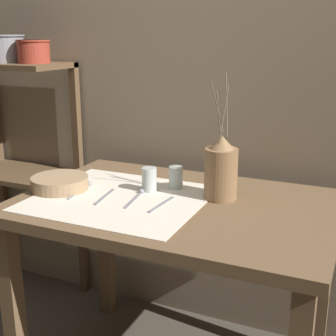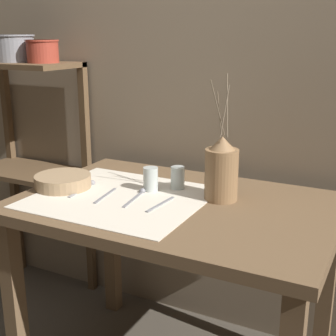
% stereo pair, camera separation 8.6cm
% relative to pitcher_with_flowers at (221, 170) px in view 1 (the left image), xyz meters
% --- Properties ---
extents(stone_wall_back, '(7.00, 0.06, 2.40)m').
position_rel_pitcher_with_flowers_xyz_m(stone_wall_back, '(-0.14, 0.40, 0.33)').
color(stone_wall_back, gray).
rests_on(stone_wall_back, ground_plane).
extents(wooden_table, '(1.12, 0.76, 0.76)m').
position_rel_pitcher_with_flowers_xyz_m(wooden_table, '(-0.14, -0.09, -0.22)').
color(wooden_table, brown).
rests_on(wooden_table, ground_plane).
extents(wooden_shelf_unit, '(0.55, 0.31, 1.21)m').
position_rel_pitcher_with_flowers_xyz_m(wooden_shelf_unit, '(-1.10, 0.23, -0.03)').
color(wooden_shelf_unit, brown).
rests_on(wooden_shelf_unit, ground_plane).
extents(linen_cloth, '(0.61, 0.55, 0.00)m').
position_rel_pitcher_with_flowers_xyz_m(linen_cloth, '(-0.33, -0.15, -0.11)').
color(linen_cloth, beige).
rests_on(linen_cloth, wooden_table).
extents(pitcher_with_flowers, '(0.12, 0.12, 0.45)m').
position_rel_pitcher_with_flowers_xyz_m(pitcher_with_flowers, '(0.00, 0.00, 0.00)').
color(pitcher_with_flowers, olive).
rests_on(pitcher_with_flowers, wooden_table).
extents(wooden_bowl, '(0.22, 0.22, 0.05)m').
position_rel_pitcher_with_flowers_xyz_m(wooden_bowl, '(-0.59, -0.16, -0.08)').
color(wooden_bowl, '#9E7F5B').
rests_on(wooden_bowl, wooden_table).
extents(glass_tumbler_near, '(0.06, 0.06, 0.09)m').
position_rel_pitcher_with_flowers_xyz_m(glass_tumbler_near, '(-0.27, -0.04, -0.06)').
color(glass_tumbler_near, '#B7C1BC').
rests_on(glass_tumbler_near, wooden_table).
extents(glass_tumbler_far, '(0.05, 0.05, 0.09)m').
position_rel_pitcher_with_flowers_xyz_m(glass_tumbler_far, '(-0.19, 0.03, -0.06)').
color(glass_tumbler_far, '#B7C1BC').
rests_on(glass_tumbler_far, wooden_table).
extents(spoon_outer, '(0.04, 0.18, 0.02)m').
position_rel_pitcher_with_flowers_xyz_m(spoon_outer, '(-0.51, -0.11, -0.10)').
color(spoon_outer, gray).
rests_on(spoon_outer, wooden_table).
extents(fork_inner, '(0.04, 0.17, 0.00)m').
position_rel_pitcher_with_flowers_xyz_m(fork_inner, '(-0.39, -0.17, -0.10)').
color(fork_inner, gray).
rests_on(fork_inner, wooden_table).
extents(spoon_inner, '(0.04, 0.18, 0.02)m').
position_rel_pitcher_with_flowers_xyz_m(spoon_inner, '(-0.28, -0.10, -0.10)').
color(spoon_inner, gray).
rests_on(spoon_inner, wooden_table).
extents(knife_center, '(0.03, 0.17, 0.00)m').
position_rel_pitcher_with_flowers_xyz_m(knife_center, '(-0.16, -0.16, -0.10)').
color(knife_center, gray).
rests_on(knife_center, wooden_table).
extents(metal_pot_large, '(0.20, 0.20, 0.13)m').
position_rel_pitcher_with_flowers_xyz_m(metal_pot_large, '(-1.13, 0.19, 0.41)').
color(metal_pot_large, gray).
rests_on(metal_pot_large, wooden_shelf_unit).
extents(metal_pot_small, '(0.15, 0.15, 0.10)m').
position_rel_pitcher_with_flowers_xyz_m(metal_pot_small, '(-0.96, 0.19, 0.39)').
color(metal_pot_small, '#9E3828').
rests_on(metal_pot_small, wooden_shelf_unit).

